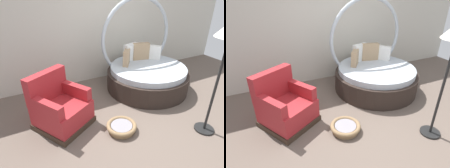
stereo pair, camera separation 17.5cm
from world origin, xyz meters
TOP-DOWN VIEW (x-y plane):
  - ground_plane at (0.00, 0.00)m, footprint 8.00×8.00m
  - back_wall at (0.00, 2.21)m, footprint 8.00×0.12m
  - round_daybed at (0.80, 1.20)m, footprint 1.84×1.84m
  - red_armchair at (-1.31, 0.71)m, footprint 1.09×1.09m
  - pet_basket at (-0.46, 0.08)m, footprint 0.51×0.51m

SIDE VIEW (x-z plane):
  - ground_plane at x=0.00m, z-range -0.02..0.00m
  - pet_basket at x=-0.46m, z-range 0.01..0.14m
  - red_armchair at x=-1.31m, z-range -0.14..0.80m
  - round_daybed at x=0.80m, z-range -0.61..1.38m
  - back_wall at x=0.00m, z-range 0.00..2.62m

